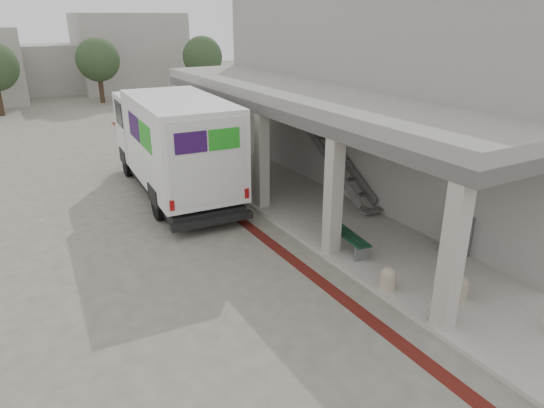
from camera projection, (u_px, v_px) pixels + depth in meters
ground at (275, 281)px, 12.23m from camera, size 120.00×120.00×0.00m
bike_lane_stripe at (270, 243)px, 14.31m from camera, size 0.35×40.00×0.01m
sidewalk at (394, 245)px, 14.06m from camera, size 4.40×28.00×0.12m
transit_building at (374, 99)px, 17.80m from camera, size 7.60×17.00×7.00m
distant_backdrop at (21, 63)px, 38.98m from camera, size 28.00×10.00×6.50m
tree_mid at (98, 60)px, 36.28m from camera, size 3.20×3.20×4.80m
tree_right at (202, 57)px, 39.17m from camera, size 3.20×3.20×4.80m
fedex_truck at (172, 142)px, 17.71m from camera, size 3.19×8.78×3.68m
bench at (347, 237)px, 13.64m from camera, size 0.70×2.00×0.46m
bollard_near at (459, 287)px, 11.17m from camera, size 0.40×0.40×0.60m
bollard_far at (388, 278)px, 11.60m from camera, size 0.38×0.38×0.57m
utility_cabinet at (458, 235)px, 13.21m from camera, size 0.57×0.73×1.14m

